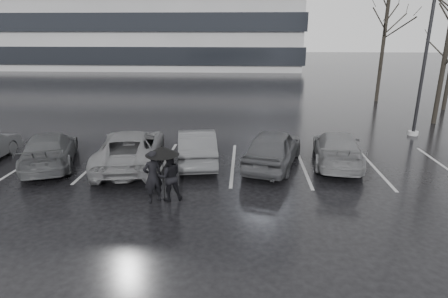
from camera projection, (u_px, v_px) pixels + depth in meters
name	position (u px, v px, depth m)	size (l,w,h in m)	color
ground	(213.00, 188.00, 12.87)	(160.00, 160.00, 0.00)	black
car_main	(273.00, 148.00, 14.77)	(1.76, 4.37, 1.49)	black
car_west_a	(197.00, 146.00, 15.22)	(1.45, 4.17, 1.37)	#29292B
car_west_b	(131.00, 148.00, 14.79)	(2.38, 5.16, 1.44)	#49494B
car_west_c	(49.00, 150.00, 14.84)	(1.84, 4.52, 1.31)	black
car_east	(337.00, 148.00, 15.08)	(1.82, 4.47, 1.30)	#49494B
pedestrian_left	(153.00, 177.00, 11.63)	(0.62, 0.41, 1.69)	black
pedestrian_right	(169.00, 176.00, 11.76)	(0.79, 0.61, 1.62)	black
umbrella	(162.00, 151.00, 11.56)	(1.06, 1.06, 1.80)	black
lamp_post	(426.00, 51.00, 18.02)	(0.50, 0.50, 9.20)	gray
stall_stripes	(199.00, 163.00, 15.29)	(19.72, 5.00, 0.00)	#939395
tree_east	(446.00, 52.00, 20.50)	(0.26, 0.26, 8.00)	black
tree_north	(383.00, 43.00, 27.13)	(0.26, 0.26, 8.50)	black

